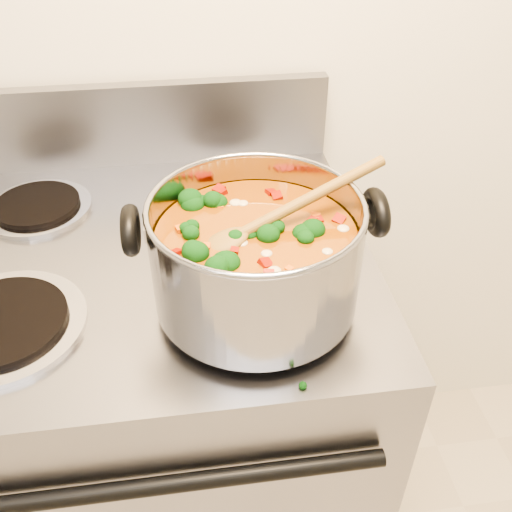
% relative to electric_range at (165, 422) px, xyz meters
% --- Properties ---
extents(electric_range, '(0.75, 0.68, 1.08)m').
position_rel_electric_range_xyz_m(electric_range, '(0.00, 0.00, 0.00)').
color(electric_range, gray).
rests_on(electric_range, ground).
extents(stockpot, '(0.34, 0.28, 0.17)m').
position_rel_electric_range_xyz_m(stockpot, '(0.17, -0.15, 0.54)').
color(stockpot, gray).
rests_on(stockpot, electric_range).
extents(wooden_spoon, '(0.27, 0.11, 0.09)m').
position_rel_electric_range_xyz_m(wooden_spoon, '(0.19, -0.15, 0.60)').
color(wooden_spoon, brown).
rests_on(wooden_spoon, stockpot).
extents(cooktop_crumbs, '(0.30, 0.22, 0.01)m').
position_rel_electric_range_xyz_m(cooktop_crumbs, '(0.04, -0.14, 0.46)').
color(cooktop_crumbs, black).
rests_on(cooktop_crumbs, electric_range).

